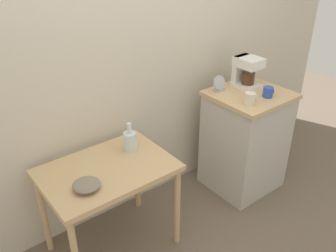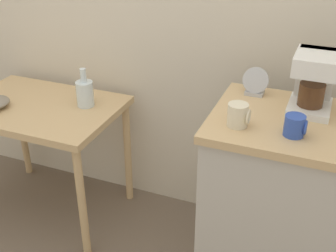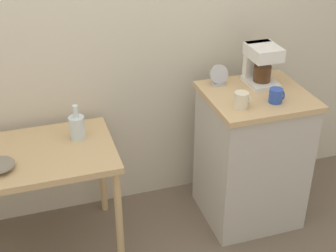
# 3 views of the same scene
# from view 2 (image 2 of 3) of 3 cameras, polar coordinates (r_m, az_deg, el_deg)

# --- Properties ---
(ground_plane) EXTENTS (8.00, 8.00, 0.00)m
(ground_plane) POSITION_cam_2_polar(r_m,az_deg,el_deg) (2.68, -4.32, -13.63)
(ground_plane) COLOR #6B5B4C
(wooden_table) EXTENTS (0.88, 0.62, 0.72)m
(wooden_table) POSITION_cam_2_polar(r_m,az_deg,el_deg) (2.61, -16.12, 0.85)
(wooden_table) COLOR tan
(wooden_table) RESTS_ON ground_plane
(kitchen_counter) EXTENTS (0.63, 0.59, 0.93)m
(kitchen_counter) POSITION_cam_2_polar(r_m,az_deg,el_deg) (2.18, 13.57, -9.90)
(kitchen_counter) COLOR #BCB7AD
(kitchen_counter) RESTS_ON ground_plane
(glass_carafe_vase) EXTENTS (0.09, 0.09, 0.22)m
(glass_carafe_vase) POSITION_cam_2_polar(r_m,az_deg,el_deg) (2.47, -10.74, 4.26)
(glass_carafe_vase) COLOR silver
(glass_carafe_vase) RESTS_ON wooden_table
(coffee_maker) EXTENTS (0.18, 0.22, 0.26)m
(coffee_maker) POSITION_cam_2_polar(r_m,az_deg,el_deg) (2.00, 18.47, 5.86)
(coffee_maker) COLOR white
(coffee_maker) RESTS_ON kitchen_counter
(mug_small_cream) EXTENTS (0.09, 0.08, 0.10)m
(mug_small_cream) POSITION_cam_2_polar(r_m,az_deg,el_deg) (1.81, 9.10, 1.41)
(mug_small_cream) COLOR beige
(mug_small_cream) RESTS_ON kitchen_counter
(mug_blue) EXTENTS (0.09, 0.08, 0.09)m
(mug_blue) POSITION_cam_2_polar(r_m,az_deg,el_deg) (1.79, 16.16, 0.03)
(mug_blue) COLOR #2D4CAD
(mug_blue) RESTS_ON kitchen_counter
(table_clock) EXTENTS (0.12, 0.06, 0.13)m
(table_clock) POSITION_cam_2_polar(r_m,az_deg,el_deg) (2.10, 11.28, 5.50)
(table_clock) COLOR #B2B5BA
(table_clock) RESTS_ON kitchen_counter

